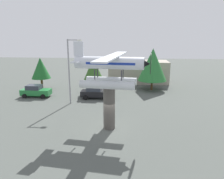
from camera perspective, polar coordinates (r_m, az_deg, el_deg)
The scene contains 10 objects.
ground_plane at distance 20.52m, azimuth -0.75°, elevation -10.38°, with size 140.00×140.00×0.00m, color #4C514C.
display_pedestal at distance 19.76m, azimuth -0.77°, elevation -4.96°, with size 1.10×1.10×4.09m, color #4C4742.
floatplane_monument at distance 18.87m, azimuth -0.41°, elevation 5.76°, with size 7.03×10.46×4.00m.
car_near_green at distance 32.61m, azimuth -19.97°, elevation -0.36°, with size 4.20×2.02×1.76m.
car_mid_black at distance 29.95m, azimuth -4.48°, elevation -0.77°, with size 4.20×2.02×1.76m.
streetlight_primary at distance 27.28m, azimuth -11.22°, elevation 5.90°, with size 1.84×0.28×8.25m.
storefront_building at distance 41.13m, azimuth 7.11°, elevation 4.84°, with size 11.11×5.34×4.09m, color #9E9384.
tree_west at distance 36.46m, azimuth -18.73°, elevation 5.48°, with size 3.06×3.06×5.29m.
tree_east at distance 32.19m, azimuth -5.05°, elevation 5.61°, with size 2.92×2.92×5.48m.
tree_center_back at distance 34.77m, azimuth 10.93°, elevation 6.63°, with size 4.64×4.64×6.78m.
Camera 1 is at (1.90, -18.61, 8.43)m, focal length 33.80 mm.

